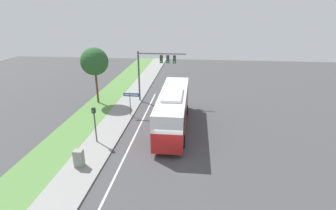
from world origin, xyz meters
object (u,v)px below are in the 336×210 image
at_px(bus, 173,108).
at_px(pedestrian_signal, 95,120).
at_px(street_sign, 131,99).
at_px(signal_gantry, 155,66).
at_px(utility_cabinet, 79,158).

bearing_deg(bus, pedestrian_signal, -149.58).
xyz_separation_m(bus, street_sign, (-4.62, 2.43, -0.19)).
xyz_separation_m(signal_gantry, utility_cabinet, (-3.34, -14.46, -3.71)).
bearing_deg(bus, signal_gantry, 111.01).
bearing_deg(utility_cabinet, bus, 50.05).
distance_m(bus, street_sign, 5.22).
bearing_deg(utility_cabinet, pedestrian_signal, 91.34).
height_order(signal_gantry, street_sign, signal_gantry).
height_order(street_sign, utility_cabinet, street_sign).
height_order(pedestrian_signal, utility_cabinet, pedestrian_signal).
bearing_deg(signal_gantry, utility_cabinet, -103.02).
relative_size(bus, utility_cabinet, 8.92).
relative_size(street_sign, utility_cabinet, 2.06).
distance_m(pedestrian_signal, street_sign, 6.27).
distance_m(street_sign, utility_cabinet, 9.89).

